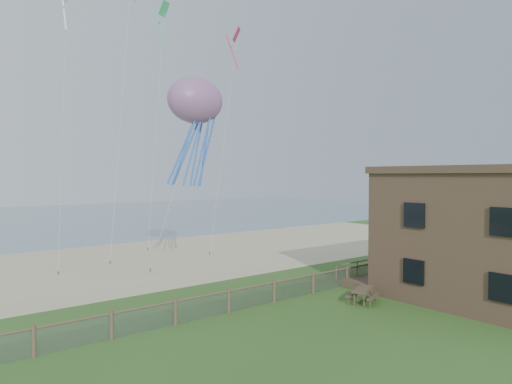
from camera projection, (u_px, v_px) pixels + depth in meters
ground at (363, 332)px, 20.02m from camera, size 160.00×160.00×0.00m
sand_beach at (146, 260)px, 37.23m from camera, size 72.00×20.00×0.02m
ocean at (25, 219)px, 71.64m from camera, size 160.00×68.00×0.02m
chainlink_fence at (274, 292)px, 24.69m from camera, size 36.20×0.20×1.25m
motel_deck at (423, 270)px, 32.01m from camera, size 15.00×2.00×0.50m
picnic_table at (363, 295)px, 24.71m from camera, size 2.27×2.03×0.79m
octopus_kite at (196, 130)px, 31.13m from camera, size 4.36×3.57×7.83m
kite_white at (67, 1)px, 27.73m from camera, size 2.02×2.00×2.49m
kite_red at (236, 44)px, 35.94m from camera, size 2.03×2.03×2.67m
kite_green at (164, 21)px, 37.89m from camera, size 2.14×2.39×3.32m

